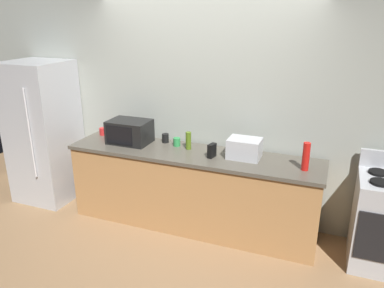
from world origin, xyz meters
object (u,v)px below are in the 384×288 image
object	(u,v)px
bottle_hot_sauce	(306,157)
toaster_oven	(244,148)
refrigerator	(44,132)
mug_red	(103,131)
cordless_phone	(212,151)
microwave	(130,132)
bottle_olive_oil	(188,141)
mug_black	(165,138)
mug_green	(177,142)

from	to	relation	value
bottle_hot_sauce	toaster_oven	bearing A→B (deg)	170.40
refrigerator	mug_red	distance (m)	0.80
toaster_oven	cordless_phone	world-z (taller)	toaster_oven
microwave	cordless_phone	world-z (taller)	microwave
refrigerator	mug_red	size ratio (longest dim) A/B	19.89
bottle_hot_sauce	microwave	bearing A→B (deg)	177.30
bottle_olive_oil	cordless_phone	bearing A→B (deg)	-24.06
mug_black	microwave	bearing A→B (deg)	-157.98
refrigerator	toaster_oven	distance (m)	2.62
cordless_phone	mug_green	size ratio (longest dim) A/B	1.56
mug_red	mug_green	size ratio (longest dim) A/B	0.94
toaster_oven	mug_black	distance (m)	1.00
microwave	cordless_phone	size ratio (longest dim) A/B	3.20
bottle_olive_oil	mug_black	size ratio (longest dim) A/B	1.89
bottle_hot_sauce	mug_green	size ratio (longest dim) A/B	2.92
bottle_olive_oil	mug_red	xyz separation A→B (m)	(-1.19, 0.09, -0.06)
microwave	bottle_olive_oil	distance (m)	0.73
mug_green	bottle_hot_sauce	bearing A→B (deg)	-7.39
mug_red	mug_black	world-z (taller)	mug_black
toaster_oven	cordless_phone	distance (m)	0.34
cordless_phone	mug_red	world-z (taller)	cordless_phone
bottle_olive_oil	bottle_hot_sauce	xyz separation A→B (m)	(1.28, -0.14, 0.04)
mug_black	mug_green	xyz separation A→B (m)	(0.17, -0.06, -0.00)
refrigerator	cordless_phone	distance (m)	2.30
cordless_phone	mug_green	world-z (taller)	cordless_phone
cordless_phone	bottle_olive_oil	xyz separation A→B (m)	(-0.33, 0.15, 0.03)
microwave	mug_black	size ratio (longest dim) A/B	4.53
toaster_oven	bottle_olive_oil	xyz separation A→B (m)	(-0.65, 0.03, -0.00)
toaster_oven	mug_red	xyz separation A→B (m)	(-1.84, 0.12, -0.06)
cordless_phone	bottle_hot_sauce	bearing A→B (deg)	13.59
mug_green	mug_red	bearing A→B (deg)	177.62
bottle_olive_oil	mug_red	distance (m)	1.20
refrigerator	bottle_hot_sauce	xyz separation A→B (m)	(3.25, -0.05, 0.14)
toaster_oven	bottle_olive_oil	size ratio (longest dim) A/B	1.70
microwave	mug_green	distance (m)	0.58
cordless_phone	mug_black	size ratio (longest dim) A/B	1.42
mug_green	refrigerator	bearing A→B (deg)	-175.55
bottle_olive_oil	mug_black	distance (m)	0.36
toaster_oven	mug_black	xyz separation A→B (m)	(-0.99, 0.14, -0.05)
toaster_oven	bottle_hot_sauce	size ratio (longest dim) A/B	1.21
microwave	bottle_hot_sauce	xyz separation A→B (m)	(2.01, -0.09, 0.01)
microwave	toaster_oven	bearing A→B (deg)	0.51
bottle_olive_oil	mug_green	xyz separation A→B (m)	(-0.16, 0.05, -0.05)
cordless_phone	mug_red	size ratio (longest dim) A/B	1.66
mug_black	mug_green	world-z (taller)	mug_black
microwave	mug_red	world-z (taller)	microwave
toaster_oven	cordless_phone	xyz separation A→B (m)	(-0.32, -0.11, -0.03)
cordless_phone	mug_red	xyz separation A→B (m)	(-1.52, 0.24, -0.03)
refrigerator	mug_green	xyz separation A→B (m)	(1.81, 0.14, 0.05)
cordless_phone	bottle_hot_sauce	size ratio (longest dim) A/B	0.53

